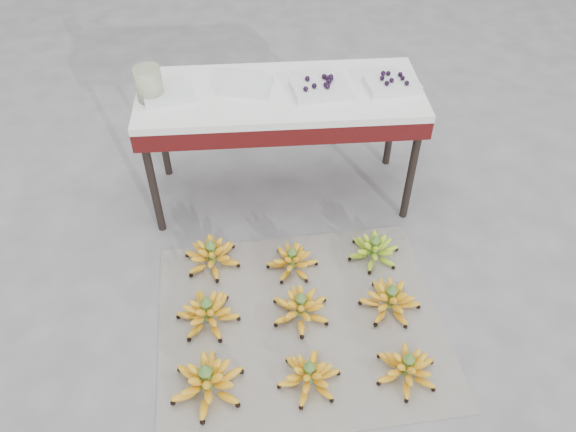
{
  "coord_description": "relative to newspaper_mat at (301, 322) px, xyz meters",
  "views": [
    {
      "loc": [
        -0.18,
        -1.4,
        2.08
      ],
      "look_at": [
        -0.04,
        0.43,
        0.31
      ],
      "focal_mm": 35.0,
      "sensor_mm": 36.0,
      "label": 1
    }
  ],
  "objects": [
    {
      "name": "ground",
      "position": [
        0.01,
        -0.06,
        -0.0
      ],
      "size": [
        60.0,
        60.0,
        0.0
      ],
      "primitive_type": "plane",
      "color": "slate",
      "rests_on": "ground"
    },
    {
      "name": "bunch_mid_left",
      "position": [
        -0.41,
        0.04,
        0.06
      ],
      "size": [
        0.36,
        0.36,
        0.17
      ],
      "rotation": [
        0.0,
        0.0,
        -0.44
      ],
      "color": "yellow",
      "rests_on": "newspaper_mat"
    },
    {
      "name": "tray_left",
      "position": [
        -0.19,
        0.9,
        0.67
      ],
      "size": [
        0.27,
        0.22,
        0.04
      ],
      "color": "silver",
      "rests_on": "vendor_table"
    },
    {
      "name": "bunch_front_left",
      "position": [
        -0.4,
        -0.3,
        0.07
      ],
      "size": [
        0.35,
        0.35,
        0.18
      ],
      "rotation": [
        0.0,
        0.0,
        0.18
      ],
      "color": "yellow",
      "rests_on": "newspaper_mat"
    },
    {
      "name": "vendor_table",
      "position": [
        -0.03,
        0.87,
        0.58
      ],
      "size": [
        1.37,
        0.55,
        0.66
      ],
      "color": "black",
      "rests_on": "ground"
    },
    {
      "name": "bunch_mid_right",
      "position": [
        0.41,
        0.05,
        0.06
      ],
      "size": [
        0.35,
        0.35,
        0.16
      ],
      "rotation": [
        0.0,
        0.0,
        0.39
      ],
      "color": "yellow",
      "rests_on": "newspaper_mat"
    },
    {
      "name": "tray_right",
      "position": [
        0.16,
        0.84,
        0.68
      ],
      "size": [
        0.29,
        0.23,
        0.07
      ],
      "color": "silver",
      "rests_on": "vendor_table"
    },
    {
      "name": "bunch_back_center",
      "position": [
        -0.01,
        0.32,
        0.05
      ],
      "size": [
        0.28,
        0.28,
        0.15
      ],
      "rotation": [
        0.0,
        0.0,
        -0.2
      ],
      "color": "yellow",
      "rests_on": "newspaper_mat"
    },
    {
      "name": "bunch_mid_center",
      "position": [
        0.0,
        0.04,
        0.06
      ],
      "size": [
        0.33,
        0.33,
        0.16
      ],
      "rotation": [
        0.0,
        0.0,
        0.3
      ],
      "color": "yellow",
      "rests_on": "newspaper_mat"
    },
    {
      "name": "tray_far_right",
      "position": [
        0.51,
        0.86,
        0.67
      ],
      "size": [
        0.26,
        0.2,
        0.06
      ],
      "color": "silver",
      "rests_on": "vendor_table"
    },
    {
      "name": "bunch_back_left",
      "position": [
        -0.4,
        0.38,
        0.06
      ],
      "size": [
        0.32,
        0.32,
        0.16
      ],
      "rotation": [
        0.0,
        0.0,
        0.23
      ],
      "color": "yellow",
      "rests_on": "newspaper_mat"
    },
    {
      "name": "newspaper_mat",
      "position": [
        0.0,
        0.0,
        0.0
      ],
      "size": [
        1.31,
        1.13,
        0.01
      ],
      "primitive_type": "cube",
      "rotation": [
        0.0,
        0.0,
        0.06
      ],
      "color": "silver",
      "rests_on": "ground"
    },
    {
      "name": "bunch_back_right",
      "position": [
        0.39,
        0.36,
        0.06
      ],
      "size": [
        0.27,
        0.27,
        0.15
      ],
      "rotation": [
        0.0,
        0.0,
        0.06
      ],
      "color": "#80BC24",
      "rests_on": "newspaper_mat"
    },
    {
      "name": "bunch_front_right",
      "position": [
        0.4,
        -0.29,
        0.06
      ],
      "size": [
        0.28,
        0.28,
        0.16
      ],
      "rotation": [
        0.0,
        0.0,
        0.09
      ],
      "color": "yellow",
      "rests_on": "newspaper_mat"
    },
    {
      "name": "tray_far_left",
      "position": [
        -0.55,
        0.86,
        0.67
      ],
      "size": [
        0.26,
        0.21,
        0.04
      ],
      "color": "silver",
      "rests_on": "vendor_table"
    },
    {
      "name": "bunch_front_center",
      "position": [
        0.01,
        -0.3,
        0.06
      ],
      "size": [
        0.26,
        0.26,
        0.15
      ],
      "rotation": [
        0.0,
        0.0,
        0.03
      ],
      "color": "yellow",
      "rests_on": "newspaper_mat"
    },
    {
      "name": "glass_jar",
      "position": [
        -0.63,
        0.85,
        0.73
      ],
      "size": [
        0.14,
        0.14,
        0.16
      ],
      "primitive_type": "cylinder",
      "rotation": [
        0.0,
        0.0,
        0.09
      ],
      "color": "beige",
      "rests_on": "vendor_table"
    }
  ]
}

